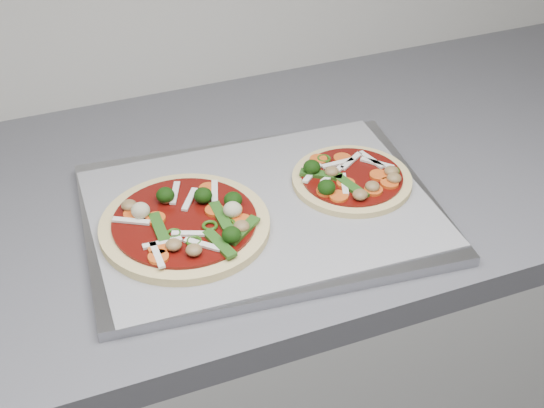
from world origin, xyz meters
name	(u,v)px	position (x,y,z in m)	size (l,w,h in m)	color
base_cabinet	(310,378)	(0.00, 1.30, 0.43)	(3.60, 0.60, 0.86)	silver
countertop	(319,176)	(0.00, 1.30, 0.88)	(3.60, 0.60, 0.04)	#56575E
baking_tray	(261,212)	(-0.12, 1.22, 0.91)	(0.46, 0.34, 0.01)	#939398
parchment	(261,207)	(-0.12, 1.22, 0.92)	(0.44, 0.32, 0.00)	gray
pizza_left	(187,223)	(-0.23, 1.20, 0.93)	(0.29, 0.29, 0.04)	#F2D68D
pizza_right	(351,179)	(0.01, 1.22, 0.93)	(0.20, 0.20, 0.03)	#F2D68D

